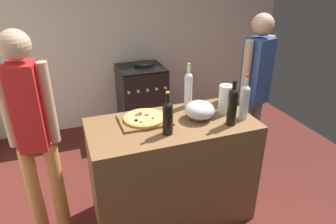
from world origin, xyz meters
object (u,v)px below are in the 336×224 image
(paper_towel_roll, at_px, (225,99))
(wine_bottle_green, at_px, (244,100))
(wine_bottle_clear, at_px, (168,116))
(stove, at_px, (142,99))
(wine_bottle_amber, at_px, (188,88))
(person_in_stripes, at_px, (33,131))
(pizza, at_px, (144,118))
(mixing_bowl, at_px, (199,110))
(wine_bottle_dark, at_px, (232,105))
(person_in_red, at_px, (254,88))

(paper_towel_roll, xyz_separation_m, wine_bottle_green, (0.08, -0.15, 0.04))
(wine_bottle_clear, distance_m, stove, 1.95)
(wine_bottle_amber, height_order, wine_bottle_clear, wine_bottle_amber)
(paper_towel_roll, bearing_deg, person_in_stripes, 176.12)
(pizza, bearing_deg, person_in_stripes, 177.80)
(wine_bottle_green, distance_m, person_in_stripes, 1.63)
(mixing_bowl, height_order, stove, mixing_bowl)
(wine_bottle_dark, bearing_deg, stove, 97.22)
(mixing_bowl, bearing_deg, person_in_stripes, 173.67)
(paper_towel_roll, distance_m, wine_bottle_dark, 0.23)
(person_in_stripes, bearing_deg, person_in_red, 5.38)
(mixing_bowl, height_order, wine_bottle_green, wine_bottle_green)
(pizza, height_order, person_in_red, person_in_red)
(wine_bottle_green, distance_m, wine_bottle_clear, 0.67)
(pizza, height_order, paper_towel_roll, paper_towel_roll)
(paper_towel_roll, bearing_deg, wine_bottle_dark, -106.99)
(wine_bottle_amber, bearing_deg, stove, 92.17)
(wine_bottle_amber, relative_size, person_in_red, 0.23)
(paper_towel_roll, relative_size, wine_bottle_green, 0.67)
(person_in_stripes, bearing_deg, pizza, -2.20)
(wine_bottle_dark, xyz_separation_m, person_in_stripes, (-1.45, 0.32, -0.12))
(pizza, distance_m, wine_bottle_green, 0.82)
(wine_bottle_clear, bearing_deg, paper_towel_roll, 17.52)
(wine_bottle_dark, relative_size, wine_bottle_clear, 1.10)
(wine_bottle_clear, bearing_deg, wine_bottle_dark, -3.28)
(pizza, height_order, wine_bottle_dark, wine_bottle_dark)
(wine_bottle_dark, relative_size, stove, 0.39)
(stove, bearing_deg, person_in_red, -59.32)
(stove, distance_m, person_in_red, 1.65)
(paper_towel_roll, xyz_separation_m, person_in_red, (0.50, 0.29, -0.07))
(paper_towel_roll, relative_size, person_in_red, 0.15)
(mixing_bowl, xyz_separation_m, stove, (-0.04, 1.67, -0.56))
(pizza, xyz_separation_m, wine_bottle_clear, (0.11, -0.26, 0.11))
(paper_towel_roll, bearing_deg, pizza, 174.13)
(pizza, distance_m, wine_bottle_clear, 0.30)
(pizza, distance_m, mixing_bowl, 0.45)
(pizza, distance_m, stove, 1.69)
(paper_towel_roll, distance_m, person_in_stripes, 1.52)
(person_in_stripes, xyz_separation_m, person_in_red, (2.02, 0.19, 0.01))
(paper_towel_roll, xyz_separation_m, wine_bottle_clear, (-0.58, -0.18, 0.02))
(wine_bottle_clear, height_order, person_in_red, person_in_red)
(wine_bottle_dark, height_order, person_in_stripes, person_in_stripes)
(pizza, relative_size, person_in_stripes, 0.20)
(wine_bottle_dark, bearing_deg, mixing_bowl, 137.27)
(wine_bottle_green, relative_size, wine_bottle_clear, 1.11)
(wine_bottle_clear, xyz_separation_m, stove, (0.28, 1.82, -0.63))
(wine_bottle_amber, bearing_deg, person_in_stripes, -174.63)
(wine_bottle_clear, relative_size, person_in_stripes, 0.20)
(pizza, xyz_separation_m, stove, (0.39, 1.57, -0.51))
(wine_bottle_amber, distance_m, person_in_red, 0.76)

